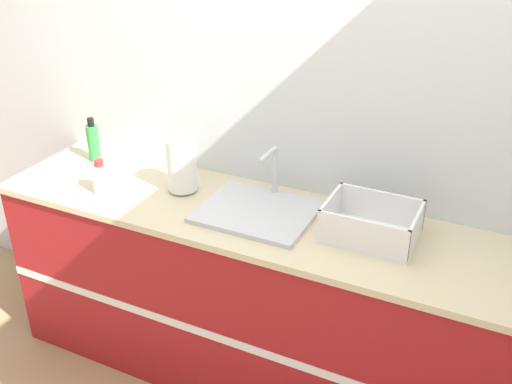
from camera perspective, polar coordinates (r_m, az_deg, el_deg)
wall_back at (r=2.57m, az=3.50°, el=8.95°), size 4.77×0.06×2.60m
counter_cabinet at (r=2.73m, az=0.41°, el=-10.31°), size 2.39×0.59×0.89m
sink at (r=2.49m, az=0.18°, el=-1.63°), size 0.47×0.39×0.24m
paper_towel_roll at (r=2.64m, az=-7.10°, el=2.54°), size 0.13×0.13×0.24m
dish_rack at (r=2.34m, az=10.89°, el=-3.21°), size 0.35×0.26×0.14m
bottle_white_spray at (r=2.71m, az=-14.56°, el=1.29°), size 0.07×0.07×0.16m
bottle_green at (r=3.03m, az=-15.24°, el=4.62°), size 0.06×0.06×0.22m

